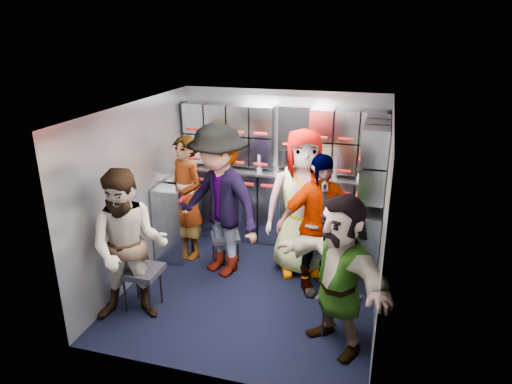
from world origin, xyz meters
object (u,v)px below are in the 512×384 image
(jump_seat_center, at_px, (303,238))
(attendant_arc_e, at_px, (339,274))
(attendant_arc_b, at_px, (219,202))
(attendant_standing, at_px, (186,198))
(attendant_arc_a, at_px, (129,247))
(attendant_arc_c, at_px, (302,203))
(jump_seat_mid_left, at_px, (226,239))
(jump_seat_near_right, at_px, (339,301))
(jump_seat_near_left, at_px, (142,273))
(jump_seat_mid_right, at_px, (318,251))
(attendant_arc_d, at_px, (317,225))

(jump_seat_center, relative_size, attendant_arc_e, 0.26)
(attendant_arc_b, relative_size, attendant_arc_e, 1.21)
(attendant_standing, bearing_deg, attendant_arc_e, -0.81)
(attendant_arc_a, xyz_separation_m, attendant_arc_c, (1.48, 1.44, 0.09))
(jump_seat_mid_left, xyz_separation_m, jump_seat_near_right, (1.53, -1.01, 0.01))
(attendant_arc_c, bearing_deg, attendant_arc_b, 179.16)
(jump_seat_near_left, bearing_deg, attendant_arc_c, 40.24)
(jump_seat_mid_left, bearing_deg, attendant_arc_b, -90.00)
(jump_seat_mid_right, xyz_separation_m, attendant_arc_d, (0.00, -0.18, 0.42))
(jump_seat_mid_right, bearing_deg, jump_seat_center, 122.26)
(jump_seat_near_left, bearing_deg, jump_seat_near_right, 3.50)
(attendant_arc_e, bearing_deg, attendant_arc_d, 150.98)
(jump_seat_mid_right, xyz_separation_m, jump_seat_near_right, (0.35, -0.92, -0.03))
(jump_seat_near_left, bearing_deg, jump_seat_mid_left, 64.38)
(attendant_arc_b, bearing_deg, attendant_arc_c, 43.30)
(attendant_standing, relative_size, attendant_arc_b, 0.87)
(jump_seat_near_right, xyz_separation_m, attendant_arc_b, (-1.53, 0.83, 0.57))
(jump_seat_center, height_order, jump_seat_mid_right, jump_seat_mid_right)
(jump_seat_mid_left, distance_m, attendant_arc_e, 1.98)
(jump_seat_center, xyz_separation_m, jump_seat_mid_right, (0.25, -0.39, 0.04))
(attendant_arc_d, height_order, attendant_arc_e, attendant_arc_d)
(attendant_arc_c, bearing_deg, attendant_arc_d, -76.25)
(attendant_arc_a, height_order, attendant_arc_b, attendant_arc_b)
(jump_seat_center, xyz_separation_m, attendant_arc_d, (0.25, -0.57, 0.46))
(attendant_arc_a, distance_m, attendant_arc_e, 2.08)
(jump_seat_mid_right, bearing_deg, attendant_arc_e, -72.55)
(attendant_arc_b, relative_size, attendant_arc_c, 1.04)
(jump_seat_near_right, relative_size, attendant_arc_e, 0.30)
(jump_seat_near_right, bearing_deg, jump_seat_near_left, -176.50)
(jump_seat_near_left, distance_m, attendant_arc_e, 2.11)
(jump_seat_mid_left, height_order, jump_seat_near_right, jump_seat_near_right)
(attendant_arc_a, bearing_deg, jump_seat_mid_left, 48.08)
(attendant_arc_e, bearing_deg, jump_seat_near_left, -141.09)
(jump_seat_near_left, relative_size, attendant_arc_c, 0.26)
(attendant_standing, bearing_deg, jump_seat_mid_left, 19.15)
(jump_seat_near_left, bearing_deg, attendant_arc_d, 26.61)
(jump_seat_mid_right, height_order, attendant_arc_d, attendant_arc_d)
(jump_seat_near_left, relative_size, attendant_arc_e, 0.31)
(jump_seat_center, relative_size, attendant_arc_d, 0.25)
(jump_seat_near_left, distance_m, attendant_arc_c, 2.00)
(attendant_arc_c, bearing_deg, jump_seat_mid_right, -58.92)
(jump_seat_near_left, relative_size, attendant_standing, 0.29)
(jump_seat_mid_left, xyz_separation_m, jump_seat_center, (0.94, 0.30, -0.00))
(jump_seat_mid_left, distance_m, attendant_standing, 0.73)
(jump_seat_center, distance_m, attendant_arc_c, 0.57)
(jump_seat_mid_left, bearing_deg, jump_seat_center, 17.68)
(attendant_arc_e, bearing_deg, attendant_arc_b, -173.05)
(jump_seat_near_left, bearing_deg, attendant_standing, 91.16)
(attendant_arc_d, bearing_deg, jump_seat_center, 80.56)
(jump_seat_center, height_order, attendant_arc_d, attendant_arc_d)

